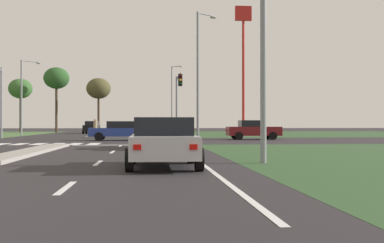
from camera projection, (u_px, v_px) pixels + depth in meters
name	position (u px, v px, depth m)	size (l,w,h in m)	color
ground_plane	(79.00, 141.00, 35.13)	(200.00, 200.00, 0.00)	#282628
grass_verge_far_right	(306.00, 133.00, 61.81)	(35.00, 35.00, 0.01)	#2D4C28
median_island_far	(108.00, 133.00, 60.03)	(1.20, 36.00, 0.14)	gray
lane_dash_near	(66.00, 188.00, 9.47)	(0.14, 2.00, 0.01)	silver
lane_dash_second	(98.00, 163.00, 15.45)	(0.14, 2.00, 0.01)	silver
lane_dash_third	(112.00, 152.00, 21.42)	(0.14, 2.00, 0.01)	silver
lane_dash_fourth	(120.00, 146.00, 27.40)	(0.14, 2.00, 0.01)	silver
edge_line_right	(194.00, 158.00, 17.81)	(0.14, 24.00, 0.01)	silver
stop_bar_near	(127.00, 145.00, 28.50)	(6.40, 0.50, 0.01)	silver
crosswalk_bar_third	(0.00, 144.00, 29.58)	(0.70, 2.80, 0.01)	silver
crosswalk_bar_fourth	(19.00, 144.00, 29.68)	(0.70, 2.80, 0.01)	silver
crosswalk_bar_fifth	(38.00, 144.00, 29.79)	(0.70, 2.80, 0.01)	silver
crosswalk_bar_sixth	(57.00, 144.00, 29.89)	(0.70, 2.80, 0.01)	silver
crosswalk_bar_seventh	(75.00, 144.00, 29.99)	(0.70, 2.80, 0.01)	silver
crosswalk_bar_eighth	(94.00, 144.00, 30.10)	(0.70, 2.80, 0.01)	silver
car_white_near	(157.00, 134.00, 24.84)	(2.04, 4.61, 1.48)	silver
car_maroon_second	(253.00, 130.00, 38.51)	(4.33, 2.05, 1.56)	maroon
car_blue_fourth	(119.00, 131.00, 36.54)	(4.53, 1.98, 1.47)	navy
car_black_fifth	(92.00, 127.00, 61.54)	(1.98, 4.46, 1.62)	black
car_silver_sixth	(163.00, 142.00, 14.03)	(2.09, 4.17, 1.47)	#B7B7BC
traffic_signal_far_right	(178.00, 94.00, 40.45)	(0.32, 5.31, 5.51)	gray
street_lamp_second	(199.00, 69.00, 36.46)	(1.71, 1.19, 9.89)	gray
street_lamp_third	(23.00, 93.00, 52.32)	(1.94, 1.51, 8.33)	gray
street_lamp_fourth	(173.00, 95.00, 78.32)	(1.80, 1.68, 10.78)	gray
pedestrian_at_median	(95.00, 125.00, 44.16)	(0.34, 0.34, 1.65)	#4C4C4C
fastfood_pole_sign	(243.00, 43.00, 51.61)	(1.80, 0.40, 14.10)	red
treeline_second	(20.00, 89.00, 70.97)	(3.49, 3.49, 8.03)	#423323
treeline_third	(56.00, 79.00, 68.74)	(3.66, 3.66, 9.46)	#423323
treeline_fourth	(99.00, 89.00, 67.92)	(3.48, 3.48, 7.82)	#423323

